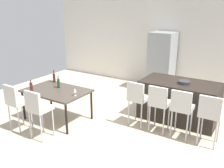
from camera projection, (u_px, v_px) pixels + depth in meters
ground_plane at (140, 130)px, 5.39m from camera, size 10.00×10.00×0.00m
back_wall at (188, 45)px, 7.50m from camera, size 10.00×0.12×2.90m
kitchen_island at (179, 101)px, 5.81m from camera, size 1.77×0.96×0.92m
bar_chair_left at (138, 97)px, 5.39m from camera, size 0.42×0.42×1.05m
bar_chair_middle at (159, 102)px, 5.13m from camera, size 0.40×0.40×1.05m
bar_chair_right at (182, 106)px, 4.88m from camera, size 0.41×0.41×1.05m
bar_chair_far at (210, 112)px, 4.61m from camera, size 0.40×0.40×1.05m
dining_table at (57, 92)px, 5.72m from camera, size 1.48×0.99×0.74m
dining_chair_near at (16, 100)px, 5.20m from camera, size 0.41×0.41×1.05m
dining_chair_far at (38, 107)px, 4.86m from camera, size 0.40×0.40×1.05m
wine_bottle_corner at (54, 78)px, 6.24m from camera, size 0.07×0.07×0.31m
wine_bottle_far at (59, 83)px, 5.81m from camera, size 0.06×0.06×0.31m
wine_bottle_left at (31, 87)px, 5.51m from camera, size 0.07×0.07×0.29m
wine_glass_middle at (75, 90)px, 5.30m from camera, size 0.07×0.07×0.17m
refrigerator at (162, 62)px, 7.63m from camera, size 0.72×0.68×1.84m
fruit_bowl at (184, 82)px, 5.55m from camera, size 0.27×0.27×0.07m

